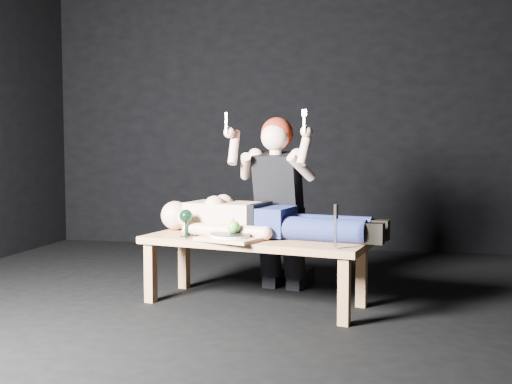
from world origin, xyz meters
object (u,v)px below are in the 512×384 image
table (254,271)px  carving_knife (336,226)px  lying_man (267,216)px  kneeling_woman (282,202)px  goblet (186,223)px  serving_tray (230,239)px

table → carving_knife: (0.56, -0.33, 0.36)m
lying_man → kneeling_woman: kneeling_woman is taller
goblet → serving_tray: bearing=-15.9°
kneeling_woman → carving_knife: (0.45, -0.79, -0.07)m
kneeling_woman → serving_tray: bearing=-99.8°
lying_man → serving_tray: lying_man is taller
lying_man → goblet: 0.55m
lying_man → kneeling_woman: 0.37m
lying_man → kneeling_woman: (0.04, 0.36, 0.07)m
kneeling_woman → goblet: (-0.56, -0.51, -0.11)m
table → serving_tray: 0.31m
lying_man → carving_knife: bearing=-29.4°
table → lying_man: lying_man is taller
serving_tray → goblet: bearing=164.1°
table → kneeling_woman: (0.11, 0.46, 0.43)m
kneeling_woman → goblet: 0.77m
kneeling_woman → serving_tray: (-0.23, -0.61, -0.19)m
lying_man → goblet: (-0.52, -0.15, -0.04)m
table → kneeling_woman: size_ratio=1.14×
lying_man → serving_tray: bearing=-116.8°
goblet → carving_knife: (1.01, -0.28, 0.04)m
serving_tray → goblet: (-0.33, 0.09, 0.08)m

